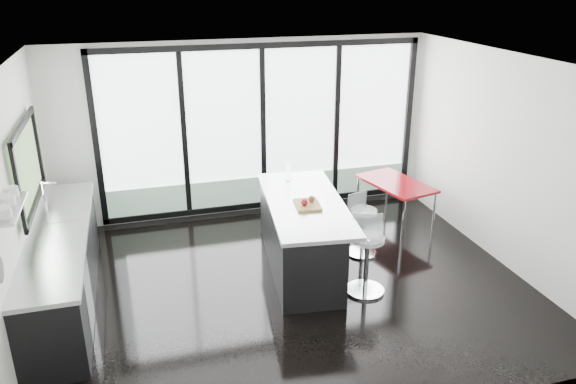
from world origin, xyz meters
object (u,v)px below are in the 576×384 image
object	(u,v)px
island	(299,234)
red_table	(395,202)
bar_stool_far	(363,232)
bar_stool_near	(366,264)

from	to	relation	value
island	red_table	distance (m)	2.14
island	bar_stool_far	world-z (taller)	island
bar_stool_near	bar_stool_far	xyz separation A→B (m)	(0.36, 0.95, -0.04)
island	bar_stool_near	bearing A→B (deg)	-54.83
island	bar_stool_far	bearing A→B (deg)	5.52
bar_stool_far	red_table	xyz separation A→B (m)	(0.93, 0.89, -0.01)
bar_stool_near	red_table	size ratio (longest dim) A/B	0.62
island	bar_stool_near	world-z (taller)	island
island	bar_stool_near	xyz separation A→B (m)	(0.60, -0.85, -0.10)
island	red_table	bearing A→B (deg)	27.60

